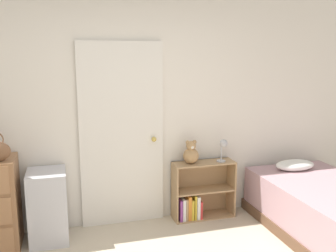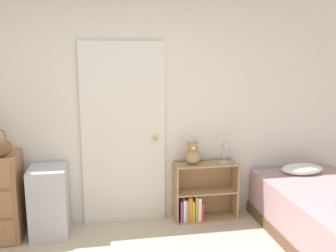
{
  "view_description": "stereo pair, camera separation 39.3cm",
  "coord_description": "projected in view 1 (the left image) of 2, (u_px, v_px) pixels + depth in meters",
  "views": [
    {
      "loc": [
        -0.5,
        -1.95,
        1.88
      ],
      "look_at": [
        0.57,
        1.78,
        1.13
      ],
      "focal_mm": 40.0,
      "sensor_mm": 36.0,
      "label": 1
    },
    {
      "loc": [
        -0.11,
        -2.04,
        1.88
      ],
      "look_at": [
        0.57,
        1.78,
        1.13
      ],
      "focal_mm": 40.0,
      "sensor_mm": 36.0,
      "label": 2
    }
  ],
  "objects": [
    {
      "name": "bookshelf",
      "position": [
        198.0,
        196.0,
        4.33
      ],
      "size": [
        0.72,
        0.25,
        0.66
      ],
      "color": "tan",
      "rests_on": "ground_plane"
    },
    {
      "name": "storage_bin",
      "position": [
        48.0,
        206.0,
        3.77
      ],
      "size": [
        0.38,
        0.43,
        0.73
      ],
      "color": "silver",
      "rests_on": "ground_plane"
    },
    {
      "name": "door_closed",
      "position": [
        122.0,
        135.0,
        4.06
      ],
      "size": [
        0.91,
        0.09,
        2.01
      ],
      "color": "silver",
      "rests_on": "ground_plane"
    },
    {
      "name": "wall_back",
      "position": [
        110.0,
        111.0,
        4.03
      ],
      "size": [
        10.0,
        0.06,
        2.55
      ],
      "color": "silver",
      "rests_on": "ground_plane"
    },
    {
      "name": "desk_lamp",
      "position": [
        223.0,
        146.0,
        4.25
      ],
      "size": [
        0.12,
        0.11,
        0.26
      ],
      "color": "#B2B2B7",
      "rests_on": "bookshelf"
    },
    {
      "name": "teddy_bear",
      "position": [
        191.0,
        154.0,
        4.2
      ],
      "size": [
        0.18,
        0.18,
        0.27
      ],
      "color": "tan",
      "rests_on": "bookshelf"
    },
    {
      "name": "bed",
      "position": [
        332.0,
        213.0,
        3.85
      ],
      "size": [
        1.09,
        1.93,
        0.64
      ],
      "color": "brown",
      "rests_on": "ground_plane"
    }
  ]
}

